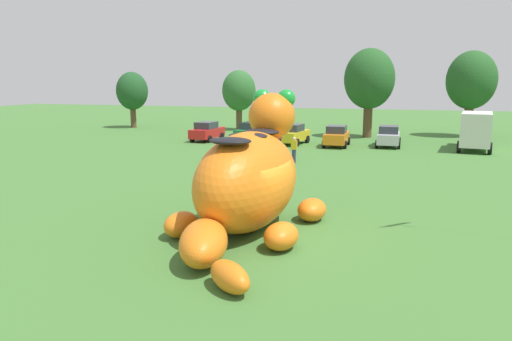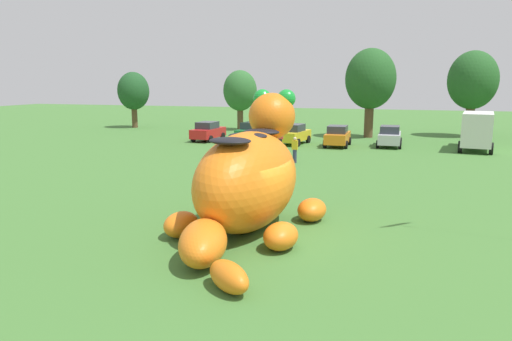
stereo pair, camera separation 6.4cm
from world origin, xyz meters
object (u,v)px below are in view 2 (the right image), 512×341
object	(u,v)px
box_truck	(477,129)
spectator_near_inflatable	(257,147)
car_red	(208,131)
car_green	(253,132)
spectator_mid_field	(281,139)
spectator_by_cars	(295,150)
car_silver	(390,136)
giant_inflatable_creature	(248,179)
car_orange	(338,136)
car_yellow	(294,134)

from	to	relation	value
box_truck	spectator_near_inflatable	size ratio (longest dim) A/B	3.88
car_red	spectator_near_inflatable	bearing A→B (deg)	-50.19
car_green	spectator_mid_field	bearing A→B (deg)	-52.10
car_green	spectator_near_inflatable	world-z (taller)	car_green
car_green	spectator_by_cars	distance (m)	11.94
car_silver	spectator_by_cars	bearing A→B (deg)	-119.77
giant_inflatable_creature	car_orange	size ratio (longest dim) A/B	2.38
car_silver	spectator_mid_field	bearing A→B (deg)	-150.23
car_silver	car_yellow	bearing A→B (deg)	-174.71
car_red	car_yellow	bearing A→B (deg)	-0.52
giant_inflatable_creature	spectator_by_cars	bearing A→B (deg)	95.71
giant_inflatable_creature	spectator_near_inflatable	bearing A→B (deg)	105.60
car_orange	box_truck	bearing A→B (deg)	6.23
spectator_near_inflatable	spectator_by_cars	size ratio (longest dim) A/B	1.00
spectator_by_cars	spectator_near_inflatable	bearing A→B (deg)	167.18
car_silver	spectator_by_cars	size ratio (longest dim) A/B	2.41
car_yellow	box_truck	distance (m)	14.48
car_orange	spectator_near_inflatable	distance (m)	9.43
giant_inflatable_creature	spectator_mid_field	size ratio (longest dim) A/B	5.71
car_yellow	spectator_by_cars	world-z (taller)	car_yellow
giant_inflatable_creature	car_orange	xyz separation A→B (m)	(0.19, 23.41, -0.96)
giant_inflatable_creature	spectator_mid_field	bearing A→B (deg)	100.74
box_truck	spectator_mid_field	size ratio (longest dim) A/B	3.88
car_green	car_yellow	bearing A→B (deg)	-13.48
car_yellow	car_orange	distance (m)	3.78
car_green	spectator_mid_field	xyz separation A→B (m)	(3.77, -4.84, -0.01)
car_red	giant_inflatable_creature	bearing A→B (deg)	-64.22
box_truck	giant_inflatable_creature	bearing A→B (deg)	-113.86
car_yellow	car_orange	size ratio (longest dim) A/B	1.05
box_truck	spectator_near_inflatable	distance (m)	17.84
car_orange	spectator_mid_field	bearing A→B (deg)	-138.16
car_red	car_silver	bearing A→B (deg)	2.38
car_red	car_silver	xyz separation A→B (m)	(15.81, 0.66, 0.00)
car_yellow	box_truck	world-z (taller)	box_truck
car_orange	spectator_by_cars	distance (m)	9.12
car_orange	car_silver	xyz separation A→B (m)	(4.11, 1.07, 0.00)
car_silver	box_truck	xyz separation A→B (m)	(6.56, 0.09, 0.74)
spectator_mid_field	car_silver	bearing A→B (deg)	29.77
car_orange	spectator_near_inflatable	bearing A→B (deg)	-117.78
spectator_near_inflatable	spectator_by_cars	xyz separation A→B (m)	(2.76, -0.63, 0.00)
car_yellow	spectator_by_cars	size ratio (longest dim) A/B	2.52
box_truck	spectator_mid_field	world-z (taller)	box_truck
spectator_near_inflatable	spectator_mid_field	distance (m)	4.82
car_green	car_orange	world-z (taller)	same
car_red	car_orange	bearing A→B (deg)	-2.04
car_green	box_truck	bearing A→B (deg)	-0.40
giant_inflatable_creature	car_red	xyz separation A→B (m)	(-11.51, 23.83, -0.96)
car_red	spectator_near_inflatable	distance (m)	11.41
giant_inflatable_creature	box_truck	world-z (taller)	giant_inflatable_creature
box_truck	spectator_mid_field	distance (m)	15.39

